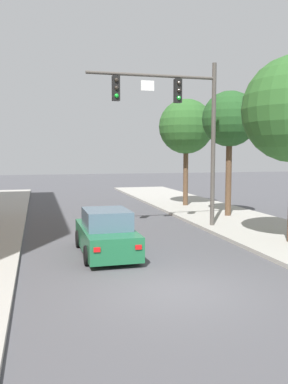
# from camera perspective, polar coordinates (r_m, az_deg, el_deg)

# --- Properties ---
(ground_plane) EXTENTS (120.00, 120.00, 0.00)m
(ground_plane) POSITION_cam_1_polar(r_m,az_deg,el_deg) (10.87, 4.24, -13.57)
(ground_plane) COLOR #4C4C51
(traffic_signal_mast) EXTENTS (5.98, 0.38, 7.50)m
(traffic_signal_mast) POSITION_cam_1_polar(r_m,az_deg,el_deg) (18.81, 5.03, 10.83)
(traffic_signal_mast) COLOR #514C47
(traffic_signal_mast) RESTS_ON sidewalk_right
(car_lead_green) EXTENTS (1.86, 4.25, 1.60)m
(car_lead_green) POSITION_cam_1_polar(r_m,az_deg,el_deg) (14.41, -5.31, -5.86)
(car_lead_green) COLOR #1E663D
(car_lead_green) RESTS_ON ground
(street_tree_second) EXTENTS (2.97, 2.97, 6.71)m
(street_tree_second) POSITION_cam_1_polar(r_m,az_deg,el_deg) (22.66, 11.88, 9.85)
(street_tree_second) COLOR brown
(street_tree_second) RESTS_ON sidewalk_right
(street_tree_third) EXTENTS (3.52, 3.52, 6.87)m
(street_tree_third) POSITION_cam_1_polar(r_m,az_deg,el_deg) (26.75, 5.90, 9.03)
(street_tree_third) COLOR brown
(street_tree_third) RESTS_ON sidewalk_right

